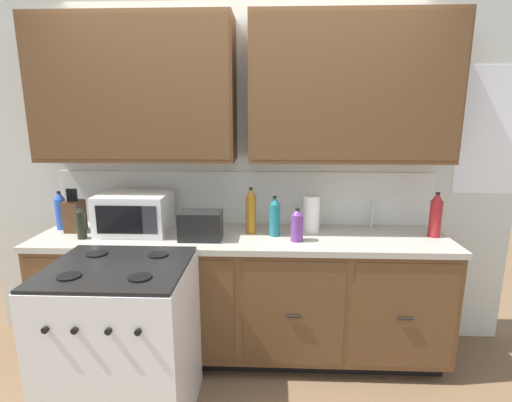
{
  "coord_description": "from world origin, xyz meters",
  "views": [
    {
      "loc": [
        0.2,
        -2.27,
        1.74
      ],
      "look_at": [
        0.1,
        0.27,
        1.17
      ],
      "focal_mm": 27.29,
      "sensor_mm": 36.0,
      "label": 1
    }
  ],
  "objects_px": {
    "microwave": "(135,213)",
    "toaster": "(201,225)",
    "paper_towel_roll": "(311,214)",
    "bottle_red": "(436,215)",
    "bottle_dark": "(81,222)",
    "knife_block": "(75,215)",
    "bottle_teal": "(275,216)",
    "bottle_blue": "(61,211)",
    "bottle_violet": "(297,225)",
    "bottle_amber": "(251,211)",
    "stove_range": "(123,343)"
  },
  "relations": [
    {
      "from": "paper_towel_roll",
      "to": "bottle_red",
      "type": "height_order",
      "value": "bottle_red"
    },
    {
      "from": "toaster",
      "to": "bottle_blue",
      "type": "distance_m",
      "value": 1.08
    },
    {
      "from": "stove_range",
      "to": "knife_block",
      "type": "relative_size",
      "value": 3.06
    },
    {
      "from": "bottle_blue",
      "to": "bottle_violet",
      "type": "distance_m",
      "value": 1.71
    },
    {
      "from": "bottle_blue",
      "to": "bottle_teal",
      "type": "xyz_separation_m",
      "value": [
        1.55,
        -0.1,
        -0.0
      ]
    },
    {
      "from": "paper_towel_roll",
      "to": "bottle_blue",
      "type": "bearing_deg",
      "value": -179.87
    },
    {
      "from": "microwave",
      "to": "toaster",
      "type": "height_order",
      "value": "microwave"
    },
    {
      "from": "paper_towel_roll",
      "to": "bottle_blue",
      "type": "distance_m",
      "value": 1.81
    },
    {
      "from": "bottle_amber",
      "to": "bottle_violet",
      "type": "bearing_deg",
      "value": -28.03
    },
    {
      "from": "toaster",
      "to": "bottle_dark",
      "type": "height_order",
      "value": "bottle_dark"
    },
    {
      "from": "bottle_violet",
      "to": "bottle_red",
      "type": "bearing_deg",
      "value": 8.07
    },
    {
      "from": "paper_towel_roll",
      "to": "bottle_violet",
      "type": "xyz_separation_m",
      "value": [
        -0.11,
        -0.21,
        -0.02
      ]
    },
    {
      "from": "bottle_blue",
      "to": "bottle_violet",
      "type": "xyz_separation_m",
      "value": [
        1.69,
        -0.21,
        -0.03
      ]
    },
    {
      "from": "bottle_blue",
      "to": "bottle_red",
      "type": "distance_m",
      "value": 2.64
    },
    {
      "from": "knife_block",
      "to": "bottle_amber",
      "type": "relative_size",
      "value": 0.95
    },
    {
      "from": "bottle_blue",
      "to": "bottle_violet",
      "type": "relative_size",
      "value": 1.26
    },
    {
      "from": "stove_range",
      "to": "bottle_violet",
      "type": "bearing_deg",
      "value": 27.51
    },
    {
      "from": "stove_range",
      "to": "toaster",
      "type": "xyz_separation_m",
      "value": [
        0.36,
        0.53,
        0.54
      ]
    },
    {
      "from": "bottle_amber",
      "to": "microwave",
      "type": "bearing_deg",
      "value": -178.71
    },
    {
      "from": "bottle_teal",
      "to": "bottle_red",
      "type": "xyz_separation_m",
      "value": [
        1.09,
        0.03,
        0.01
      ]
    },
    {
      "from": "knife_block",
      "to": "bottle_blue",
      "type": "bearing_deg",
      "value": 158.62
    },
    {
      "from": "knife_block",
      "to": "bottle_dark",
      "type": "relative_size",
      "value": 1.34
    },
    {
      "from": "microwave",
      "to": "knife_block",
      "type": "xyz_separation_m",
      "value": [
        -0.44,
        0.01,
        -0.02
      ]
    },
    {
      "from": "stove_range",
      "to": "bottle_blue",
      "type": "xyz_separation_m",
      "value": [
        -0.69,
        0.73,
        0.59
      ]
    },
    {
      "from": "bottle_dark",
      "to": "microwave",
      "type": "bearing_deg",
      "value": 26.64
    },
    {
      "from": "knife_block",
      "to": "bottle_amber",
      "type": "distance_m",
      "value": 1.26
    },
    {
      "from": "microwave",
      "to": "bottle_red",
      "type": "relative_size",
      "value": 1.56
    },
    {
      "from": "paper_towel_roll",
      "to": "bottle_red",
      "type": "distance_m",
      "value": 0.84
    },
    {
      "from": "stove_range",
      "to": "bottle_amber",
      "type": "relative_size",
      "value": 2.92
    },
    {
      "from": "knife_block",
      "to": "paper_towel_roll",
      "type": "height_order",
      "value": "knife_block"
    },
    {
      "from": "bottle_teal",
      "to": "bottle_violet",
      "type": "height_order",
      "value": "bottle_teal"
    },
    {
      "from": "knife_block",
      "to": "bottle_blue",
      "type": "distance_m",
      "value": 0.14
    },
    {
      "from": "knife_block",
      "to": "bottle_blue",
      "type": "xyz_separation_m",
      "value": [
        -0.13,
        0.05,
        0.02
      ]
    },
    {
      "from": "stove_range",
      "to": "paper_towel_roll",
      "type": "distance_m",
      "value": 1.46
    },
    {
      "from": "bottle_blue",
      "to": "paper_towel_roll",
      "type": "bearing_deg",
      "value": 0.13
    },
    {
      "from": "knife_block",
      "to": "bottle_violet",
      "type": "relative_size",
      "value": 1.39
    },
    {
      "from": "bottle_violet",
      "to": "toaster",
      "type": "bearing_deg",
      "value": 179.17
    },
    {
      "from": "bottle_violet",
      "to": "paper_towel_roll",
      "type": "bearing_deg",
      "value": 62.01
    },
    {
      "from": "bottle_violet",
      "to": "stove_range",
      "type": "bearing_deg",
      "value": -152.49
    },
    {
      "from": "knife_block",
      "to": "bottle_teal",
      "type": "distance_m",
      "value": 1.42
    },
    {
      "from": "bottle_amber",
      "to": "bottle_violet",
      "type": "relative_size",
      "value": 1.46
    },
    {
      "from": "knife_block",
      "to": "paper_towel_roll",
      "type": "xyz_separation_m",
      "value": [
        1.68,
        0.05,
        0.01
      ]
    },
    {
      "from": "bottle_blue",
      "to": "bottle_amber",
      "type": "xyz_separation_m",
      "value": [
        1.38,
        -0.04,
        0.02
      ]
    },
    {
      "from": "toaster",
      "to": "bottle_teal",
      "type": "distance_m",
      "value": 0.5
    },
    {
      "from": "bottle_teal",
      "to": "bottle_violet",
      "type": "distance_m",
      "value": 0.18
    },
    {
      "from": "paper_towel_roll",
      "to": "bottle_dark",
      "type": "xyz_separation_m",
      "value": [
        -1.55,
        -0.22,
        -0.02
      ]
    },
    {
      "from": "microwave",
      "to": "bottle_blue",
      "type": "height_order",
      "value": "same"
    },
    {
      "from": "bottle_dark",
      "to": "bottle_amber",
      "type": "xyz_separation_m",
      "value": [
        1.13,
        0.17,
        0.05
      ]
    },
    {
      "from": "microwave",
      "to": "bottle_violet",
      "type": "height_order",
      "value": "microwave"
    },
    {
      "from": "paper_towel_roll",
      "to": "bottle_amber",
      "type": "distance_m",
      "value": 0.43
    }
  ]
}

